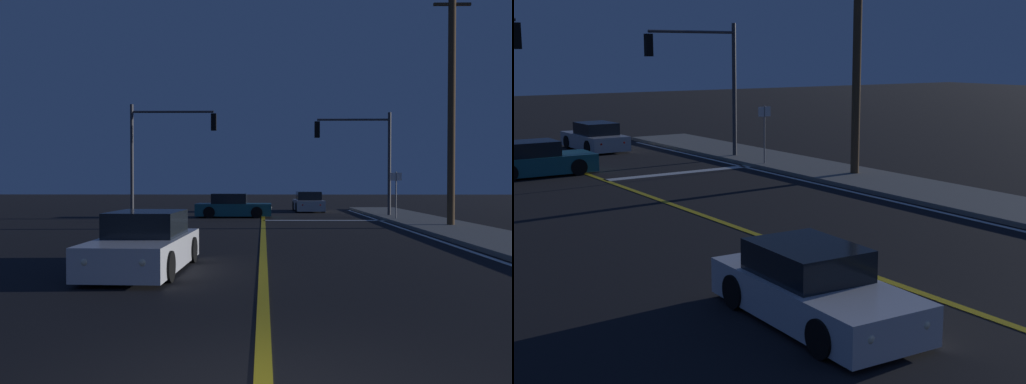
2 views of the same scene
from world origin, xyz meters
TOP-DOWN VIEW (x-y plane):
  - sidewalk_right at (7.84, 12.53)m, footprint 3.20×45.10m
  - lane_line_center at (0.00, 12.53)m, footprint 0.20×42.59m
  - lane_line_edge_right at (5.99, 12.53)m, footprint 0.16×42.59m
  - stop_bar at (3.12, 23.56)m, footprint 6.24×0.50m
  - car_distant_tail_teal at (-1.72, 26.07)m, footprint 4.28×1.91m
  - car_parked_curb_silver at (3.03, 32.12)m, footprint 1.97×4.33m
  - car_mid_block_white at (-2.69, 7.56)m, footprint 2.03×4.48m
  - traffic_signal_near_right at (5.53, 25.86)m, footprint 4.26×0.28m
  - traffic_signal_far_left at (-5.42, 24.46)m, footprint 4.62×0.28m
  - utility_pole_right at (8.14, 19.04)m, footprint 1.90×0.32m
  - street_sign_corner at (6.74, 23.06)m, footprint 0.56×0.06m

SIDE VIEW (x-z plane):
  - lane_line_center at x=0.00m, z-range 0.00..0.01m
  - lane_line_edge_right at x=5.99m, z-range 0.00..0.01m
  - stop_bar at x=3.12m, z-range 0.00..0.01m
  - sidewalk_right at x=7.84m, z-range 0.00..0.15m
  - car_distant_tail_teal at x=-1.72m, z-range -0.09..1.25m
  - car_parked_curb_silver at x=3.03m, z-range -0.09..1.25m
  - car_mid_block_white at x=-2.69m, z-range -0.09..1.25m
  - street_sign_corner at x=6.74m, z-range 0.43..2.95m
  - traffic_signal_near_right at x=5.53m, z-range 1.00..6.87m
  - traffic_signal_far_left at x=-5.42m, z-range 1.06..7.21m
  - utility_pole_right at x=8.14m, z-range 0.20..11.25m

